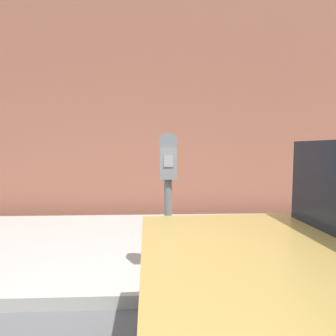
% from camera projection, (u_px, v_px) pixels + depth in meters
% --- Properties ---
extents(sidewalk, '(24.00, 2.80, 0.13)m').
position_uv_depth(sidewalk, '(160.00, 244.00, 3.70)').
color(sidewalk, '#9E9B96').
rests_on(sidewalk, ground_plane).
extents(building_facade, '(24.00, 0.30, 5.88)m').
position_uv_depth(building_facade, '(159.00, 73.00, 5.31)').
color(building_facade, '#935642').
rests_on(building_facade, ground_plane).
extents(parking_meter, '(0.17, 0.15, 1.43)m').
position_uv_depth(parking_meter, '(168.00, 183.00, 2.47)').
color(parking_meter, slate).
rests_on(parking_meter, sidewalk).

